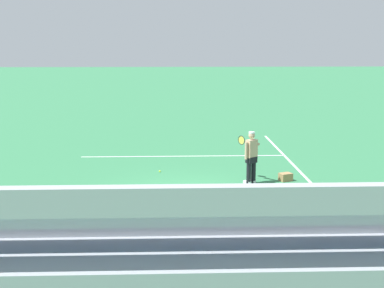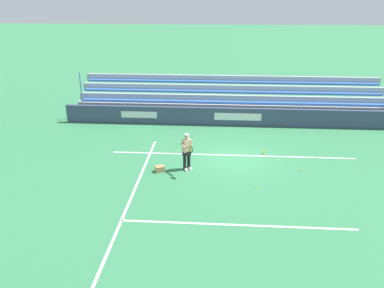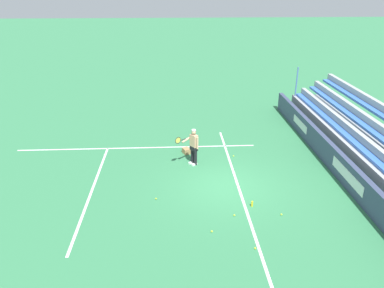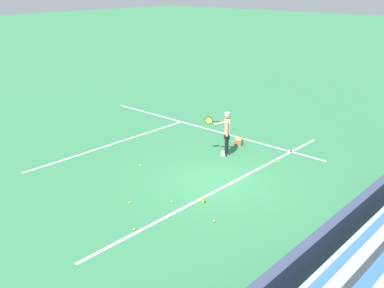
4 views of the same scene
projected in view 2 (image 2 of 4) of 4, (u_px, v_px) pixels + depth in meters
The scene contains 15 objects.
ground_plane at pixel (233, 159), 18.09m from camera, with size 160.00×160.00×0.00m, color #337A4C.
court_baseline_white at pixel (232, 155), 18.55m from camera, with size 12.00×0.10×0.01m, color white.
court_sideline_white at pixel (131, 199), 14.66m from camera, with size 0.10×12.00×0.01m, color white.
court_service_line_white at pixel (238, 225), 13.01m from camera, with size 8.22×0.10×0.01m, color white.
back_wall_sponsor_board at pixel (230, 117), 22.48m from camera, with size 20.10×0.25×1.10m.
bleacher_stand at pixel (230, 105), 24.10m from camera, with size 19.10×2.40×2.95m.
tennis_player at pixel (187, 151), 16.74m from camera, with size 0.63×1.05×1.71m.
ball_box_cardboard at pixel (160, 169), 16.85m from camera, with size 0.40×0.30×0.26m, color #A87F51.
tennis_ball_near_player at pixel (257, 188), 15.37m from camera, with size 0.07×0.07×0.07m, color #CCE533.
tennis_ball_by_box at pixel (301, 169), 17.04m from camera, with size 0.07×0.07×0.07m, color #CCE533.
tennis_ball_midcourt at pixel (278, 160), 17.95m from camera, with size 0.07×0.07×0.07m, color #CCE533.
tennis_ball_on_baseline at pixel (274, 146), 19.52m from camera, with size 0.07×0.07×0.07m, color #CCE533.
tennis_ball_far_right at pixel (176, 151), 18.95m from camera, with size 0.07×0.07×0.07m, color #CCE533.
tennis_ball_far_left at pixel (315, 158), 18.17m from camera, with size 0.07×0.07×0.07m, color #CCE533.
water_bottle at pixel (264, 152), 18.66m from camera, with size 0.07×0.07×0.22m, color yellow.
Camera 2 is at (0.84, 16.56, 7.54)m, focal length 35.00 mm.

